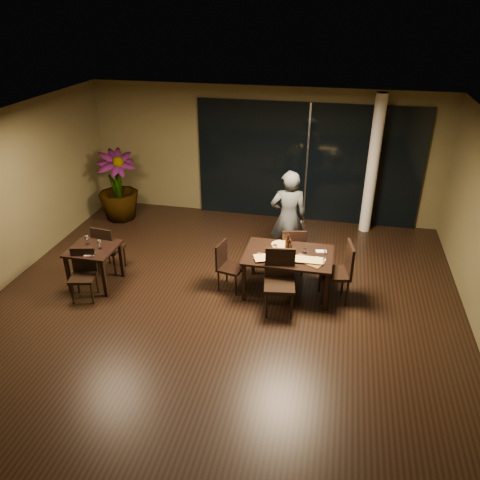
% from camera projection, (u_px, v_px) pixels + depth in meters
% --- Properties ---
extents(ground, '(8.00, 8.00, 0.00)m').
position_uv_depth(ground, '(221.00, 309.00, 7.85)').
color(ground, black).
rests_on(ground, ground).
extents(wall_back, '(8.00, 0.10, 3.00)m').
position_uv_depth(wall_back, '(264.00, 153.00, 10.67)').
color(wall_back, brown).
rests_on(wall_back, ground).
extents(wall_front, '(8.00, 0.10, 3.00)m').
position_uv_depth(wall_front, '(90.00, 452.00, 3.64)').
color(wall_front, brown).
rests_on(wall_front, ground).
extents(ceiling, '(8.00, 8.00, 0.04)m').
position_uv_depth(ceiling, '(217.00, 131.00, 6.46)').
color(ceiling, silver).
rests_on(ceiling, wall_back).
extents(window_panel, '(5.00, 0.06, 2.70)m').
position_uv_depth(window_panel, '(307.00, 164.00, 10.47)').
color(window_panel, black).
rests_on(window_panel, ground).
extents(column, '(0.24, 0.24, 3.00)m').
position_uv_depth(column, '(373.00, 166.00, 9.87)').
color(column, silver).
rests_on(column, ground).
extents(main_table, '(1.50, 1.00, 0.75)m').
position_uv_depth(main_table, '(288.00, 258.00, 8.04)').
color(main_table, black).
rests_on(main_table, ground).
extents(side_table, '(0.80, 0.80, 0.75)m').
position_uv_depth(side_table, '(94.00, 254.00, 8.27)').
color(side_table, black).
rests_on(side_table, ground).
extents(chair_main_far, '(0.52, 0.52, 0.95)m').
position_uv_depth(chair_main_far, '(293.00, 249.00, 8.64)').
color(chair_main_far, black).
rests_on(chair_main_far, ground).
extents(chair_main_near, '(0.56, 0.56, 1.06)m').
position_uv_depth(chair_main_near, '(280.00, 277.00, 7.63)').
color(chair_main_near, black).
rests_on(chair_main_near, ground).
extents(chair_main_left, '(0.49, 0.49, 0.88)m').
position_uv_depth(chair_main_left, '(227.00, 263.00, 8.23)').
color(chair_main_left, black).
rests_on(chair_main_left, ground).
extents(chair_main_right, '(0.57, 0.57, 1.06)m').
position_uv_depth(chair_main_right, '(341.00, 269.00, 7.88)').
color(chair_main_right, black).
rests_on(chair_main_right, ground).
extents(chair_side_far, '(0.49, 0.49, 0.95)m').
position_uv_depth(chair_side_far, '(107.00, 247.00, 8.71)').
color(chair_side_far, black).
rests_on(chair_side_far, ground).
extents(chair_side_near, '(0.49, 0.49, 0.89)m').
position_uv_depth(chair_side_near, '(83.00, 271.00, 7.99)').
color(chair_side_near, black).
rests_on(chair_side_near, ground).
extents(diner, '(0.71, 0.55, 1.88)m').
position_uv_depth(diner, '(288.00, 218.00, 8.86)').
color(diner, '#2E3133').
rests_on(diner, ground).
extents(potted_plant, '(1.25, 1.25, 1.62)m').
position_uv_depth(potted_plant, '(118.00, 186.00, 10.74)').
color(potted_plant, '#1F4D19').
rests_on(potted_plant, ground).
extents(pizza_board_left, '(0.54, 0.34, 0.01)m').
position_uv_depth(pizza_board_left, '(269.00, 259.00, 7.85)').
color(pizza_board_left, '#402214').
rests_on(pizza_board_left, main_table).
extents(pizza_board_right, '(0.57, 0.46, 0.01)m').
position_uv_depth(pizza_board_right, '(308.00, 261.00, 7.78)').
color(pizza_board_right, '#482E17').
rests_on(pizza_board_right, main_table).
extents(oblong_pizza_left, '(0.53, 0.39, 0.02)m').
position_uv_depth(oblong_pizza_left, '(269.00, 258.00, 7.85)').
color(oblong_pizza_left, '#6A1009').
rests_on(oblong_pizza_left, pizza_board_left).
extents(oblong_pizza_right, '(0.47, 0.23, 0.02)m').
position_uv_depth(oblong_pizza_right, '(308.00, 260.00, 7.77)').
color(oblong_pizza_right, maroon).
rests_on(oblong_pizza_right, pizza_board_right).
extents(round_pizza, '(0.32, 0.32, 0.01)m').
position_uv_depth(round_pizza, '(281.00, 245.00, 8.29)').
color(round_pizza, '#A91C12').
rests_on(round_pizza, main_table).
extents(bottle_a, '(0.07, 0.07, 0.33)m').
position_uv_depth(bottle_a, '(287.00, 244.00, 7.99)').
color(bottle_a, black).
rests_on(bottle_a, main_table).
extents(bottle_b, '(0.06, 0.06, 0.25)m').
position_uv_depth(bottle_b, '(290.00, 247.00, 7.97)').
color(bottle_b, black).
rests_on(bottle_b, main_table).
extents(bottle_c, '(0.07, 0.07, 0.34)m').
position_uv_depth(bottle_c, '(289.00, 243.00, 8.00)').
color(bottle_c, black).
rests_on(bottle_c, main_table).
extents(tumbler_left, '(0.08, 0.08, 0.10)m').
position_uv_depth(tumbler_left, '(275.00, 247.00, 8.12)').
color(tumbler_left, white).
rests_on(tumbler_left, main_table).
extents(tumbler_right, '(0.07, 0.07, 0.08)m').
position_uv_depth(tumbler_right, '(305.00, 251.00, 8.04)').
color(tumbler_right, white).
rests_on(tumbler_right, main_table).
extents(napkin_near, '(0.20, 0.15, 0.01)m').
position_uv_depth(napkin_near, '(320.00, 259.00, 7.83)').
color(napkin_near, white).
rests_on(napkin_near, main_table).
extents(napkin_far, '(0.19, 0.13, 0.01)m').
position_uv_depth(napkin_far, '(321.00, 251.00, 8.08)').
color(napkin_far, silver).
rests_on(napkin_far, main_table).
extents(wine_glass_a, '(0.07, 0.07, 0.17)m').
position_uv_depth(wine_glass_a, '(87.00, 240.00, 8.29)').
color(wine_glass_a, white).
rests_on(wine_glass_a, side_table).
extents(wine_glass_b, '(0.07, 0.07, 0.17)m').
position_uv_depth(wine_glass_b, '(99.00, 244.00, 8.15)').
color(wine_glass_b, white).
rests_on(wine_glass_b, side_table).
extents(side_napkin, '(0.21, 0.17, 0.01)m').
position_uv_depth(side_napkin, '(90.00, 254.00, 7.98)').
color(side_napkin, silver).
rests_on(side_napkin, side_table).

